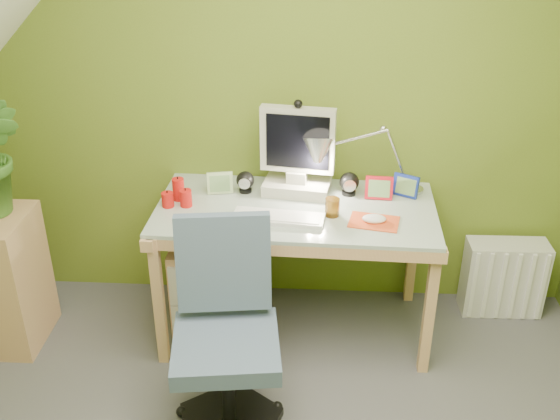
# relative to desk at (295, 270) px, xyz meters

# --- Properties ---
(wall_back) EXTENTS (3.20, 0.01, 2.40)m
(wall_back) POSITION_rel_desk_xyz_m (-0.07, 0.37, 0.83)
(wall_back) COLOR olive
(wall_back) RESTS_ON floor
(desk) EXTENTS (1.42, 0.75, 0.75)m
(desk) POSITION_rel_desk_xyz_m (0.00, 0.00, 0.00)
(desk) COLOR tan
(desk) RESTS_ON floor
(monitor) EXTENTS (0.43, 0.29, 0.55)m
(monitor) POSITION_rel_desk_xyz_m (0.00, 0.18, 0.65)
(monitor) COLOR #BBBAA8
(monitor) RESTS_ON desk
(speaker_left) EXTENTS (0.10, 0.10, 0.11)m
(speaker_left) POSITION_rel_desk_xyz_m (-0.27, 0.16, 0.43)
(speaker_left) COLOR black
(speaker_left) RESTS_ON desk
(speaker_right) EXTENTS (0.11, 0.11, 0.12)m
(speaker_right) POSITION_rel_desk_xyz_m (0.27, 0.16, 0.44)
(speaker_right) COLOR black
(speaker_right) RESTS_ON desk
(keyboard) EXTENTS (0.45, 0.19, 0.02)m
(keyboard) POSITION_rel_desk_xyz_m (-0.08, -0.14, 0.39)
(keyboard) COLOR silver
(keyboard) RESTS_ON desk
(mousepad) EXTENTS (0.26, 0.21, 0.01)m
(mousepad) POSITION_rel_desk_xyz_m (0.38, -0.14, 0.38)
(mousepad) COLOR #D64B21
(mousepad) RESTS_ON desk
(mouse) EXTENTS (0.13, 0.10, 0.04)m
(mouse) POSITION_rel_desk_xyz_m (0.38, -0.14, 0.39)
(mouse) COLOR white
(mouse) RESTS_ON mousepad
(amber_tumbler) EXTENTS (0.09, 0.09, 0.09)m
(amber_tumbler) POSITION_rel_desk_xyz_m (0.18, -0.08, 0.42)
(amber_tumbler) COLOR #925D15
(amber_tumbler) RESTS_ON desk
(candle_cluster) EXTENTS (0.17, 0.15, 0.12)m
(candle_cluster) POSITION_rel_desk_xyz_m (-0.60, 0.01, 0.43)
(candle_cluster) COLOR red
(candle_cluster) RESTS_ON desk
(photo_frame_red) EXTENTS (0.14, 0.03, 0.12)m
(photo_frame_red) POSITION_rel_desk_xyz_m (0.42, 0.12, 0.43)
(photo_frame_red) COLOR red
(photo_frame_red) RESTS_ON desk
(photo_frame_blue) EXTENTS (0.13, 0.08, 0.12)m
(photo_frame_blue) POSITION_rel_desk_xyz_m (0.56, 0.16, 0.43)
(photo_frame_blue) COLOR navy
(photo_frame_blue) RESTS_ON desk
(photo_frame_green) EXTENTS (0.13, 0.04, 0.11)m
(photo_frame_green) POSITION_rel_desk_xyz_m (-0.40, 0.14, 0.43)
(photo_frame_green) COLOR #ACCA8B
(photo_frame_green) RESTS_ON desk
(desk_lamp) EXTENTS (0.55, 0.34, 0.55)m
(desk_lamp) POSITION_rel_desk_xyz_m (0.45, 0.18, 0.65)
(desk_lamp) COLOR silver
(desk_lamp) RESTS_ON desk
(side_ledge) EXTENTS (0.27, 0.42, 0.73)m
(side_ledge) POSITION_rel_desk_xyz_m (-1.47, -0.17, -0.01)
(side_ledge) COLOR tan
(side_ledge) RESTS_ON floor
(task_chair) EXTENTS (0.57, 0.57, 0.92)m
(task_chair) POSITION_rel_desk_xyz_m (-0.27, -0.74, 0.09)
(task_chair) COLOR #445670
(task_chair) RESTS_ON floor
(radiator) EXTENTS (0.44, 0.18, 0.44)m
(radiator) POSITION_rel_desk_xyz_m (1.16, 0.23, -0.16)
(radiator) COLOR silver
(radiator) RESTS_ON floor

